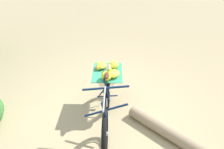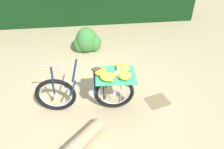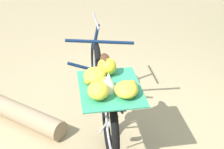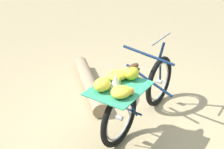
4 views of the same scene
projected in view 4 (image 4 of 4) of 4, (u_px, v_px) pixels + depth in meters
ground_plane at (135, 133)px, 4.04m from camera, size 60.00×60.00×0.00m
bicycle at (135, 93)px, 3.93m from camera, size 1.78×0.94×1.03m
fallen_log at (89, 84)px, 4.94m from camera, size 1.47×0.98×0.22m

